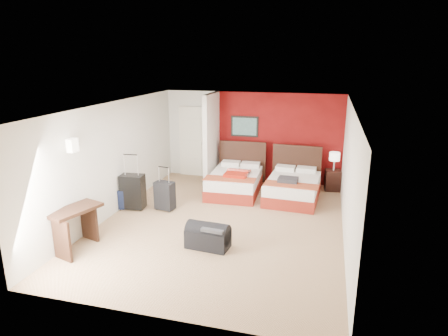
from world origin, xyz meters
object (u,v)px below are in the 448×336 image
(table_lamp, at_px, (334,161))
(nightstand, at_px, (333,180))
(suitcase_black, at_px, (133,193))
(duffel_bag, at_px, (208,237))
(bed_left, at_px, (235,183))
(suitcase_navy, at_px, (126,200))
(bed_right, at_px, (293,189))
(desk, at_px, (76,229))
(suitcase_charcoal, at_px, (165,197))
(red_suitcase_open, at_px, (238,173))

(table_lamp, bearing_deg, nightstand, 0.00)
(suitcase_black, relative_size, duffel_bag, 1.00)
(bed_left, xyz_separation_m, suitcase_navy, (-2.19, -1.76, -0.04))
(suitcase_black, bearing_deg, bed_right, 19.22)
(bed_right, bearing_deg, table_lamp, 48.51)
(nightstand, distance_m, desk, 6.52)
(nightstand, height_order, table_lamp, table_lamp)
(suitcase_black, height_order, duffel_bag, suitcase_black)
(bed_right, relative_size, duffel_bag, 2.22)
(bed_left, distance_m, suitcase_black, 2.63)
(nightstand, bearing_deg, suitcase_black, -157.22)
(nightstand, relative_size, duffel_bag, 0.69)
(table_lamp, bearing_deg, duffel_bag, -119.45)
(bed_right, xyz_separation_m, suitcase_charcoal, (-2.79, -1.48, 0.06))
(bed_right, relative_size, red_suitcase_open, 2.29)
(bed_left, distance_m, duffel_bag, 3.08)
(duffel_bag, bearing_deg, suitcase_charcoal, 140.40)
(bed_right, height_order, suitcase_black, suitcase_black)
(bed_right, height_order, table_lamp, table_lamp)
(table_lamp, bearing_deg, red_suitcase_open, -156.99)
(nightstand, bearing_deg, red_suitcase_open, -164.10)
(table_lamp, relative_size, duffel_bag, 0.61)
(red_suitcase_open, height_order, suitcase_black, suitcase_black)
(table_lamp, bearing_deg, suitcase_navy, -150.22)
(bed_left, relative_size, suitcase_black, 2.23)
(table_lamp, distance_m, suitcase_navy, 5.39)
(suitcase_charcoal, bearing_deg, desk, -99.18)
(bed_right, xyz_separation_m, suitcase_navy, (-3.69, -1.69, -0.04))
(suitcase_navy, bearing_deg, duffel_bag, -47.36)
(red_suitcase_open, height_order, suitcase_navy, red_suitcase_open)
(suitcase_charcoal, relative_size, duffel_bag, 0.81)
(bed_right, bearing_deg, suitcase_navy, -152.24)
(nightstand, distance_m, suitcase_navy, 5.36)
(nightstand, bearing_deg, suitcase_navy, -157.33)
(bed_right, distance_m, suitcase_black, 3.88)
(nightstand, height_order, suitcase_navy, nightstand)
(suitcase_black, height_order, suitcase_navy, suitcase_black)
(table_lamp, xyz_separation_m, duffel_bag, (-2.24, -3.97, -0.59))
(suitcase_charcoal, bearing_deg, table_lamp, 43.71)
(bed_left, bearing_deg, desk, -121.27)
(table_lamp, relative_size, suitcase_navy, 1.08)
(bed_left, relative_size, nightstand, 3.25)
(suitcase_navy, height_order, desk, desk)
(bed_right, height_order, duffel_bag, bed_right)
(red_suitcase_open, height_order, suitcase_charcoal, suitcase_charcoal)
(bed_left, xyz_separation_m, suitcase_black, (-2.03, -1.68, 0.13))
(suitcase_navy, height_order, duffel_bag, suitcase_navy)
(table_lamp, distance_m, suitcase_black, 5.20)
(bed_left, height_order, desk, desk)
(red_suitcase_open, xyz_separation_m, desk, (-2.18, -3.66, -0.18))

